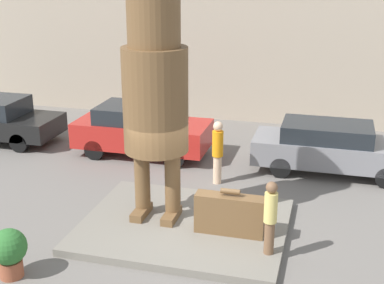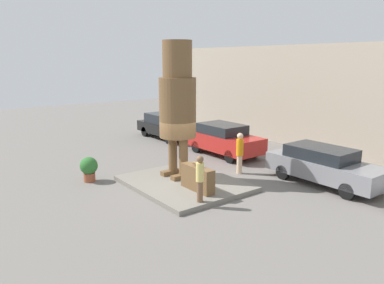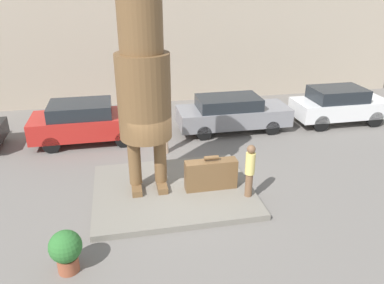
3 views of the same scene
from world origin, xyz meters
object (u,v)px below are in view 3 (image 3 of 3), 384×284
Objects in this scene: statue_figure at (143,84)px; tourist at (250,169)px; giant_suitcase at (211,174)px; parked_car_red at (86,121)px; planter_pot at (66,250)px; parked_car_white at (339,104)px; parked_car_grey at (232,113)px; worker_hivis at (165,128)px.

tourist is at bearing -20.86° from statue_figure.
giant_suitcase is (1.84, -0.42, -2.75)m from statue_figure.
statue_figure reaches higher than parked_car_red.
statue_figure reaches higher than planter_pot.
parked_car_red is 10.92m from parked_car_white.
statue_figure reaches higher than parked_car_grey.
giant_suitcase is 4.71m from planter_pot.
statue_figure is 1.33× the size of parked_car_white.
giant_suitcase is 1.25m from tourist.
planter_pot is at bearing -129.31° from parked_car_grey.
parked_car_red is (-2.03, 4.37, -2.53)m from statue_figure.
worker_hivis reaches higher than planter_pot.
statue_figure is 3.38× the size of tourist.
worker_hivis reaches higher than giant_suitcase.
parked_car_grey reaches higher than planter_pot.
tourist is 5.29m from planter_pot.
parked_car_red is at bearing 114.90° from statue_figure.
giant_suitcase is at bearing 33.49° from planter_pot.
statue_figure reaches higher than giant_suitcase.
planter_pot is (-3.92, -2.60, -0.05)m from giant_suitcase.
tourist reaches higher than parked_car_white.
parked_car_red is 2.35× the size of worker_hivis.
giant_suitcase is at bearing -12.81° from statue_figure.
parked_car_red is (-3.87, 4.79, 0.22)m from giant_suitcase.
planter_pot is 6.44m from worker_hivis.
parked_car_red is at bearing 179.70° from parked_car_white.
parked_car_grey is (5.98, -0.01, -0.06)m from parked_car_red.
statue_figure is at bearing -65.10° from parked_car_red.
statue_figure is 3.51× the size of giant_suitcase.
planter_pot is at bearing -90.43° from parked_car_red.
giant_suitcase is 0.36× the size of parked_car_red.
parked_car_grey is at bearing 28.36° from worker_hivis.
statue_figure is 10.20m from parked_car_white.
parked_car_white is (4.94, -0.05, 0.07)m from parked_car_grey.
parked_car_grey reaches higher than giant_suitcase.
statue_figure reaches higher than tourist.
giant_suitcase is 1.51× the size of planter_pot.
parked_car_white is 2.27× the size of worker_hivis.
worker_hivis is at bearing 107.39° from giant_suitcase.
parked_car_white reaches higher than parked_car_grey.
statue_figure is 1.17× the size of parked_car_grey.
giant_suitcase is 6.16m from parked_car_red.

